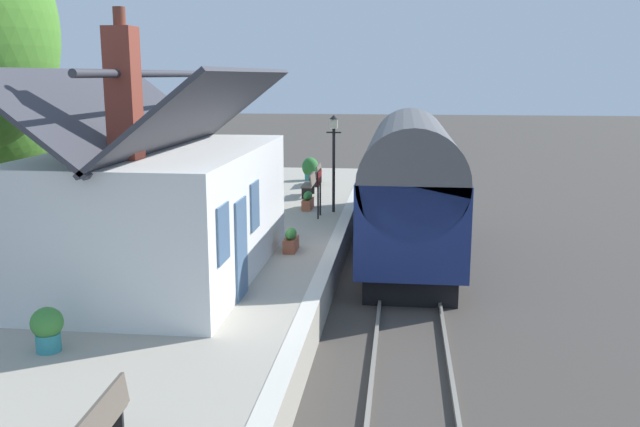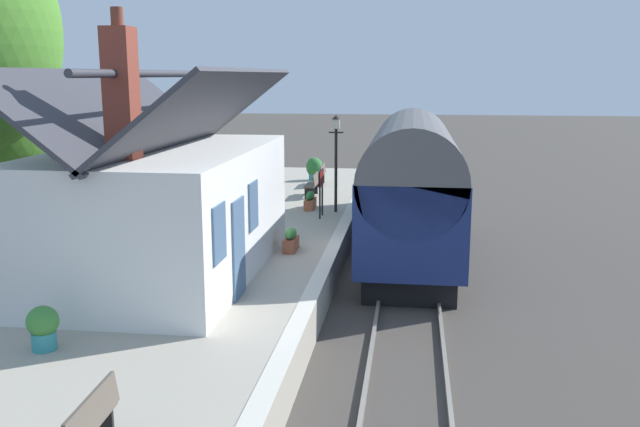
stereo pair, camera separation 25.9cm
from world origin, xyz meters
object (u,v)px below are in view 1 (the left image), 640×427
object	(u,v)px
planter_by_door	(308,201)
train	(410,187)
bench_by_lamp	(310,184)
planter_bench_right	(47,328)
station_sign_board	(319,182)
station_building	(165,206)
bench_mid_platform	(316,174)
planter_corner_building	(310,168)
planter_edge_far	(237,178)
lamp_post_platform	(334,144)
planter_bench_left	(291,240)

from	to	relation	value
planter_by_door	train	bearing A→B (deg)	-131.43
bench_by_lamp	planter_bench_right	distance (m)	15.78
planter_bench_right	station_sign_board	distance (m)	12.14
station_building	bench_mid_platform	distance (m)	13.76
planter_corner_building	planter_edge_far	xyz separation A→B (m)	(-2.83, 2.66, -0.05)
planter_by_door	lamp_post_platform	world-z (taller)	lamp_post_platform
planter_corner_building	station_sign_board	distance (m)	8.19
planter_by_door	planter_bench_right	world-z (taller)	planter_bench_right
station_building	planter_edge_far	distance (m)	12.26
station_building	bench_mid_platform	world-z (taller)	station_building
bench_by_lamp	planter_by_door	xyz separation A→B (m)	(-2.50, -0.27, -0.19)
train	planter_edge_far	distance (m)	9.86
planter_corner_building	planter_bench_left	size ratio (longest dim) A/B	1.25
planter_by_door	planter_corner_building	distance (m)	6.69
train	bench_by_lamp	world-z (taller)	train
lamp_post_platform	planter_corner_building	bearing A→B (deg)	13.90
bench_by_lamp	lamp_post_platform	distance (m)	3.72
bench_by_lamp	lamp_post_platform	bearing A→B (deg)	-157.63
station_building	planter_corner_building	bearing A→B (deg)	-5.36
train	planter_bench_left	xyz separation A→B (m)	(-2.79, 3.16, -1.06)
planter_edge_far	planter_bench_left	bearing A→B (deg)	-158.49
station_building	bench_by_lamp	bearing A→B (deg)	-10.15
train	station_sign_board	world-z (taller)	train
planter_bench_right	lamp_post_platform	xyz separation A→B (m)	(12.62, -3.60, 1.91)
planter_by_door	planter_bench_right	distance (m)	13.36
train	bench_mid_platform	world-z (taller)	train
planter_corner_building	lamp_post_platform	size ratio (longest dim) A/B	0.31
station_building	planter_by_door	xyz separation A→B (m)	(8.34, -2.21, -1.33)
train	planter_by_door	xyz separation A→B (m)	(3.10, 3.52, -1.06)
planter_bench_right	train	bearing A→B (deg)	-31.67
planter_bench_right	planter_by_door	bearing A→B (deg)	-11.43
train	bench_by_lamp	bearing A→B (deg)	34.03
planter_bench_right	planter_bench_left	xyz separation A→B (m)	(7.20, -3.01, -0.13)
station_building	planter_by_door	bearing A→B (deg)	-14.84
bench_mid_platform	planter_corner_building	xyz separation A→B (m)	(1.39, 0.45, 0.05)
train	bench_mid_platform	size ratio (longest dim) A/B	7.03
planter_bench_right	station_sign_board	size ratio (longest dim) A/B	0.52
planter_bench_right	lamp_post_platform	size ratio (longest dim) A/B	0.24
planter_by_door	planter_edge_far	world-z (taller)	planter_edge_far
bench_by_lamp	planter_corner_building	world-z (taller)	planter_corner_building
planter_bench_right	planter_edge_far	size ratio (longest dim) A/B	0.88
planter_edge_far	planter_bench_left	world-z (taller)	planter_edge_far
station_sign_board	planter_edge_far	bearing A→B (deg)	37.72
station_building	station_sign_board	size ratio (longest dim) A/B	5.23
train	bench_mid_platform	bearing A→B (deg)	24.88
planter_edge_far	station_sign_board	xyz separation A→B (m)	(-5.22, -4.04, 0.71)
planter_bench_left	planter_bench_right	bearing A→B (deg)	157.34
station_building	bench_by_lamp	world-z (taller)	station_building
station_sign_board	train	bearing A→B (deg)	-119.84
lamp_post_platform	station_building	bearing A→B (deg)	158.08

